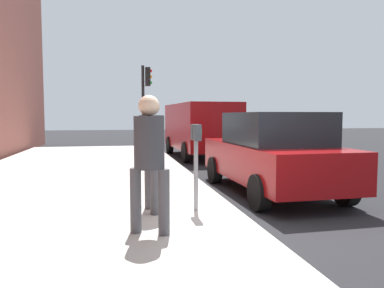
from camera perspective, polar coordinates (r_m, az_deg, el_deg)
ground_plane at (r=6.13m, az=7.93°, el=-11.82°), size 80.00×80.00×0.00m
sidewalk_slab at (r=5.89m, az=-21.53°, el=-12.01°), size 28.00×6.00×0.15m
parking_meter at (r=6.11m, az=0.61°, el=-0.70°), size 0.36×0.12×1.41m
pedestrian_at_meter at (r=6.05m, az=-6.16°, el=-0.07°), size 0.54×0.40×1.83m
pedestrian_bystander at (r=4.90m, az=-6.51°, el=-1.23°), size 0.40×0.50×1.82m
parked_sedan_near at (r=8.35m, az=12.10°, el=-1.31°), size 4.44×2.05×1.77m
parked_van_far at (r=15.38m, az=1.16°, el=2.67°), size 5.27×2.28×2.18m
traffic_signal at (r=15.70m, az=-7.08°, el=7.49°), size 0.24×0.44×3.60m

